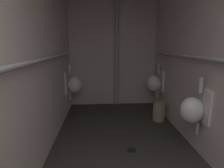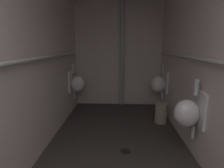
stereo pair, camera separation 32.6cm
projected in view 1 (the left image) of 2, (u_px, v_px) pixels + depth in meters
The scene contains 12 objects.
floor at pixel (125, 161), 2.41m from camera, with size 2.16×4.69×0.08m, color #383330.
wall_left at pixel (34, 62), 2.08m from camera, with size 0.06×4.69×2.52m, color silver.
wall_right at pixel (213, 61), 2.21m from camera, with size 0.06×4.69×2.52m, color silver.
wall_back at pixel (113, 53), 4.40m from camera, with size 2.16×0.06×2.52m, color silver.
urinal_left_mid at pixel (73, 84), 3.87m from camera, with size 0.32×0.30×0.76m.
urinal_right_mid at pixel (193, 109), 2.35m from camera, with size 0.32×0.30×0.76m.
urinal_right_far at pixel (155, 83), 3.99m from camera, with size 0.32×0.30×0.76m.
supply_pipe_left at pixel (41, 60), 2.05m from camera, with size 0.06×3.90×0.06m.
supply_pipe_right at pixel (206, 59), 2.20m from camera, with size 0.06×3.87×0.06m.
standpipe_back_wall at pixel (117, 53), 4.30m from camera, with size 0.09×0.09×2.47m, color #B2B2B2.
floor_drain at pixel (132, 150), 2.59m from camera, with size 0.14×0.14×0.01m, color black.
waste_bin at pixel (159, 111), 3.58m from camera, with size 0.23×0.23×0.37m, color #9E937A.
Camera 1 is at (-0.30, 0.15, 1.45)m, focal length 29.61 mm.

